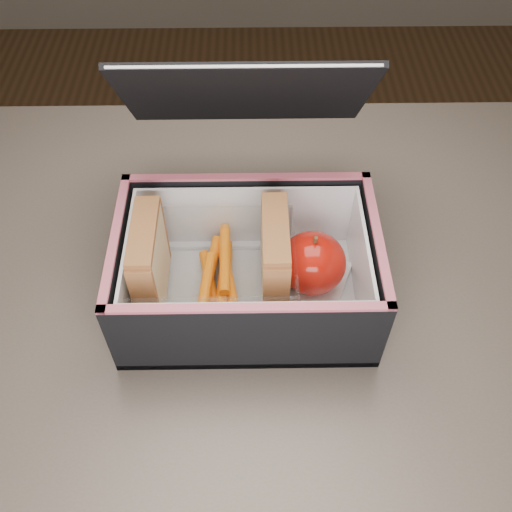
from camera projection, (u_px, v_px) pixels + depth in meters
The scene contains 9 objects.
ground at pixel (256, 505), 1.24m from camera, with size 4.00×4.00×0.00m, color brown.
kitchen_table at pixel (256, 353), 0.73m from camera, with size 1.20×0.80×0.75m.
lunch_bag at pixel (247, 262), 0.63m from camera, with size 0.28×0.30×0.25m.
plastic_tub at pixel (213, 271), 0.63m from camera, with size 0.18×0.13×0.07m, color white, non-canonical shape.
sandwich_left at pixel (150, 261), 0.62m from camera, with size 0.03×0.10×0.11m.
sandwich_right at pixel (274, 259), 0.62m from camera, with size 0.03×0.10×0.11m.
carrot_sticks at pixel (217, 282), 0.65m from camera, with size 0.05×0.15×0.03m.
paper_napkin at pixel (311, 281), 0.67m from camera, with size 0.08×0.08×0.01m, color white.
red_apple at pixel (312, 263), 0.63m from camera, with size 0.10×0.10×0.08m.
Camera 1 is at (-0.01, -0.36, 1.30)m, focal length 40.00 mm.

